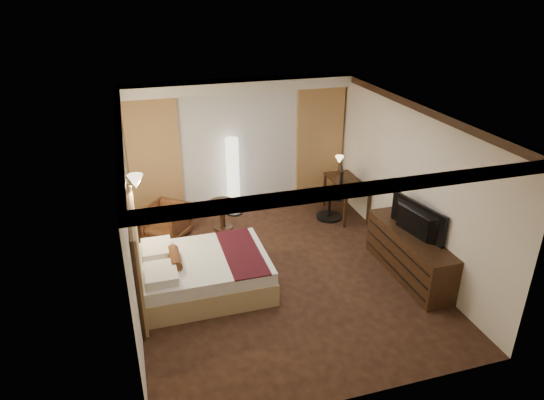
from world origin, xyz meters
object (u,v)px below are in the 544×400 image
object	(u,v)px
office_chair	(330,193)
television	(413,215)
floor_lamp	(233,177)
dresser	(409,254)
side_table	(223,215)
bed	(206,273)
armchair	(167,220)
desk	(346,198)

from	to	relation	value
office_chair	television	bearing A→B (deg)	-57.65
floor_lamp	dresser	world-z (taller)	floor_lamp
floor_lamp	office_chair	xyz separation A→B (m)	(1.80, -0.76, -0.27)
side_table	floor_lamp	size ratio (longest dim) A/B	0.35
bed	armchair	size ratio (longest dim) A/B	2.69
bed	dresser	size ratio (longest dim) A/B	0.99
desk	office_chair	bearing A→B (deg)	-172.35
side_table	floor_lamp	world-z (taller)	floor_lamp
dresser	desk	bearing A→B (deg)	91.23
side_table	desk	size ratio (longest dim) A/B	0.50
bed	dresser	bearing A→B (deg)	-9.55
floor_lamp	television	bearing A→B (deg)	-54.26
bed	television	world-z (taller)	television
desk	office_chair	distance (m)	0.41
side_table	desk	world-z (taller)	desk
office_chair	television	world-z (taller)	television
side_table	floor_lamp	bearing A→B (deg)	58.79
armchair	television	bearing A→B (deg)	5.81
side_table	floor_lamp	xyz separation A→B (m)	(0.35, 0.58, 0.53)
armchair	side_table	bearing A→B (deg)	42.21
office_chair	desk	bearing A→B (deg)	30.23
bed	desk	size ratio (longest dim) A/B	1.71
bed	side_table	xyz separation A→B (m)	(0.65, 1.91, -0.00)
floor_lamp	armchair	bearing A→B (deg)	-155.91
desk	floor_lamp	bearing A→B (deg)	161.77
floor_lamp	television	xyz separation A→B (m)	(2.19, -3.04, 0.28)
bed	dresser	distance (m)	3.27
desk	dresser	distance (m)	2.33
armchair	floor_lamp	size ratio (longest dim) A/B	0.44
side_table	television	distance (m)	3.63
desk	television	xyz separation A→B (m)	(0.02, -2.33, 0.72)
floor_lamp	office_chair	world-z (taller)	floor_lamp
armchair	side_table	xyz separation A→B (m)	(1.06, 0.05, -0.08)
bed	side_table	world-z (taller)	bed
office_chair	side_table	bearing A→B (deg)	-162.20
bed	side_table	bearing A→B (deg)	71.16
desk	armchair	bearing A→B (deg)	178.72
office_chair	armchair	bearing A→B (deg)	-159.74
desk	television	size ratio (longest dim) A/B	0.97
bed	television	bearing A→B (deg)	-9.64
bed	side_table	size ratio (longest dim) A/B	3.42
armchair	office_chair	world-z (taller)	office_chair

